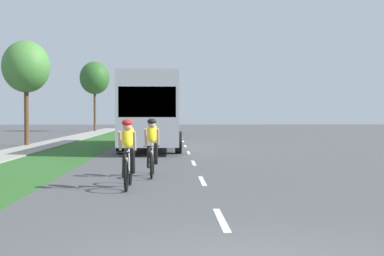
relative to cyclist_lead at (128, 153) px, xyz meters
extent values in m
plane|color=#4C4C4F|center=(1.77, 13.56, -0.81)|extent=(120.00, 120.00, 0.00)
cube|color=#2D6026|center=(-3.45, 13.56, -0.81)|extent=(2.85, 70.00, 0.01)
cube|color=#9E998E|center=(-5.86, 13.56, -0.81)|extent=(1.96, 70.00, 0.10)
cube|color=white|center=(1.77, -3.44, -0.81)|extent=(0.12, 1.80, 0.01)
cube|color=white|center=(1.77, 1.22, -0.81)|extent=(0.12, 1.80, 0.01)
cube|color=white|center=(1.77, 5.89, -0.81)|extent=(0.12, 1.80, 0.01)
cube|color=white|center=(1.77, 10.56, -0.81)|extent=(0.12, 1.80, 0.01)
cube|color=white|center=(1.77, 15.22, -0.81)|extent=(0.12, 1.80, 0.01)
cube|color=white|center=(1.77, 19.89, -0.81)|extent=(0.12, 1.80, 0.01)
cube|color=white|center=(1.77, 24.56, -0.81)|extent=(0.12, 1.80, 0.01)
cube|color=white|center=(1.77, 29.22, -0.81)|extent=(0.12, 1.80, 0.01)
cube|color=white|center=(1.77, 33.89, -0.81)|extent=(0.12, 1.80, 0.01)
cube|color=white|center=(1.77, 38.56, -0.81)|extent=(0.12, 1.80, 0.01)
cube|color=white|center=(1.77, 43.22, -0.81)|extent=(0.12, 1.80, 0.01)
torus|color=black|center=(0.00, 0.55, -0.47)|extent=(0.06, 0.68, 0.68)
torus|color=black|center=(0.00, -0.49, -0.47)|extent=(0.06, 0.68, 0.68)
cylinder|color=silver|center=(0.00, -0.07, -0.29)|extent=(0.04, 0.59, 0.43)
cylinder|color=silver|center=(0.00, 0.21, -0.19)|extent=(0.04, 0.04, 0.55)
cylinder|color=silver|center=(0.00, -0.02, 0.04)|extent=(0.03, 0.55, 0.03)
cylinder|color=black|center=(0.00, -0.47, 0.05)|extent=(0.42, 0.02, 0.02)
ellipsoid|color=yellow|center=(0.00, 0.05, 0.37)|extent=(0.30, 0.54, 0.63)
sphere|color=tan|center=(0.00, -0.23, 0.61)|extent=(0.20, 0.20, 0.20)
ellipsoid|color=red|center=(0.00, -0.23, 0.69)|extent=(0.24, 0.28, 0.16)
cylinder|color=tan|center=(-0.16, -0.23, 0.29)|extent=(0.07, 0.26, 0.45)
cylinder|color=tan|center=(0.16, -0.23, 0.29)|extent=(0.07, 0.26, 0.45)
cylinder|color=black|center=(-0.10, 0.13, -0.29)|extent=(0.10, 0.30, 0.60)
cylinder|color=black|center=(0.10, 0.08, -0.19)|extent=(0.10, 0.25, 0.61)
torus|color=black|center=(0.47, 2.69, -0.47)|extent=(0.06, 0.68, 0.68)
torus|color=black|center=(0.47, 1.65, -0.47)|extent=(0.06, 0.68, 0.68)
cylinder|color=silver|center=(0.47, 2.07, -0.29)|extent=(0.04, 0.59, 0.43)
cylinder|color=silver|center=(0.47, 2.35, -0.19)|extent=(0.04, 0.04, 0.55)
cylinder|color=silver|center=(0.47, 2.12, 0.04)|extent=(0.03, 0.55, 0.03)
cylinder|color=black|center=(0.47, 1.67, 0.05)|extent=(0.42, 0.02, 0.02)
ellipsoid|color=yellow|center=(0.47, 2.19, 0.37)|extent=(0.30, 0.54, 0.63)
sphere|color=tan|center=(0.47, 1.91, 0.61)|extent=(0.20, 0.20, 0.20)
ellipsoid|color=black|center=(0.47, 1.91, 0.69)|extent=(0.24, 0.28, 0.16)
cylinder|color=tan|center=(0.31, 1.91, 0.29)|extent=(0.07, 0.26, 0.45)
cylinder|color=tan|center=(0.63, 1.91, 0.29)|extent=(0.07, 0.26, 0.45)
cylinder|color=black|center=(0.37, 2.27, -0.29)|extent=(0.10, 0.30, 0.60)
cylinder|color=black|center=(0.57, 2.22, -0.19)|extent=(0.10, 0.25, 0.61)
cube|color=#A5A8AD|center=(0.06, 13.94, 1.12)|extent=(2.50, 11.60, 3.10)
cube|color=#1E2833|center=(0.06, 13.94, 1.52)|extent=(2.52, 10.67, 0.64)
cube|color=#1E2833|center=(0.06, 8.17, 1.37)|extent=(2.25, 0.06, 1.20)
cylinder|color=black|center=(-1.19, 10.17, -0.33)|extent=(0.28, 0.96, 0.96)
cylinder|color=black|center=(1.31, 10.17, -0.33)|extent=(0.28, 0.96, 0.96)
cylinder|color=black|center=(-1.19, 17.13, -0.33)|extent=(0.28, 0.96, 0.96)
cylinder|color=black|center=(1.31, 17.13, -0.33)|extent=(0.28, 0.96, 0.96)
cube|color=red|center=(0.42, 32.58, 0.00)|extent=(1.90, 4.70, 1.00)
cube|color=red|center=(0.42, 32.78, 0.72)|extent=(1.71, 2.91, 0.52)
cube|color=#1E2833|center=(0.42, 31.52, 0.60)|extent=(1.56, 0.08, 0.44)
cylinder|color=black|center=(-0.53, 31.17, -0.45)|extent=(0.25, 0.72, 0.72)
cylinder|color=black|center=(1.37, 31.17, -0.45)|extent=(0.25, 0.72, 0.72)
cylinder|color=black|center=(-0.53, 33.99, -0.45)|extent=(0.25, 0.72, 0.72)
cylinder|color=black|center=(1.37, 33.99, -0.45)|extent=(0.25, 0.72, 0.72)
cylinder|color=brown|center=(-6.73, 15.67, 0.81)|extent=(0.24, 0.24, 3.24)
ellipsoid|color=#478438|center=(-6.73, 15.67, 3.44)|extent=(2.51, 2.51, 2.77)
cylinder|color=brown|center=(-6.57, 38.87, 1.28)|extent=(0.24, 0.24, 4.17)
ellipsoid|color=#2D6026|center=(-6.57, 38.87, 4.54)|extent=(2.96, 2.96, 3.25)
camera|label=1|loc=(0.95, -11.34, 0.87)|focal=46.62mm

